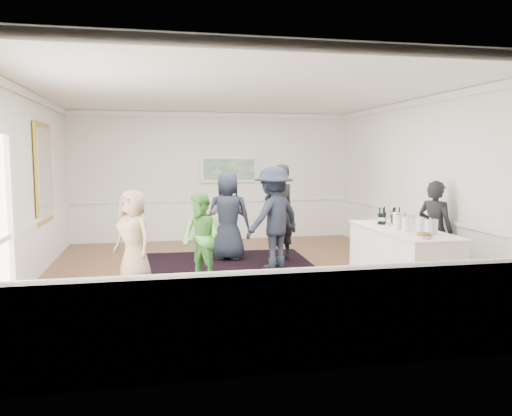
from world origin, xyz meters
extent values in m
plane|color=brown|center=(0.00, 0.00, 0.00)|extent=(8.00, 8.00, 0.00)
cube|color=white|center=(0.00, 0.00, 3.20)|extent=(7.00, 8.00, 0.02)
cube|color=white|center=(-3.50, 0.00, 1.60)|extent=(0.02, 8.00, 3.20)
cube|color=white|center=(3.50, 0.00, 1.60)|extent=(0.02, 8.00, 3.20)
cube|color=white|center=(0.00, 4.00, 1.60)|extent=(7.00, 0.02, 3.20)
cube|color=white|center=(0.00, -4.00, 1.60)|extent=(7.00, 0.02, 3.20)
cube|color=gold|center=(-3.46, 1.30, 1.80)|extent=(0.04, 1.25, 1.85)
cube|color=white|center=(-3.43, 1.30, 1.80)|extent=(0.01, 1.05, 1.65)
cube|color=white|center=(-3.43, -1.08, 1.20)|extent=(0.10, 0.14, 2.40)
cube|color=white|center=(0.40, 3.95, 1.78)|extent=(1.44, 0.05, 0.66)
cube|color=#246234|center=(0.40, 3.92, 1.78)|extent=(1.30, 0.01, 0.52)
cube|color=black|center=(-0.24, -0.01, 0.01)|extent=(3.68, 4.73, 0.02)
cube|color=white|center=(2.43, -1.25, 0.47)|extent=(0.83, 2.30, 0.94)
cube|color=white|center=(2.43, -1.25, 0.94)|extent=(0.89, 2.36, 0.02)
imported|color=black|center=(3.20, -0.93, 0.85)|extent=(0.67, 0.74, 1.71)
imported|color=tan|center=(-1.81, -0.16, 0.78)|extent=(0.88, 0.90, 1.57)
imported|color=#54AE45|center=(-0.70, -0.28, 0.76)|extent=(0.90, 0.93, 1.51)
imported|color=silver|center=(-0.01, 1.50, 0.76)|extent=(0.89, 0.37, 1.51)
imported|color=#1E2432|center=(0.74, 0.55, 0.96)|extent=(1.43, 1.24, 1.92)
imported|color=black|center=(0.99, 1.11, 0.98)|extent=(0.84, 0.71, 1.95)
imported|color=#1E2432|center=(0.00, 1.42, 0.90)|extent=(0.99, 0.77, 1.80)
cylinder|color=#7BBB43|center=(2.34, -1.52, 1.07)|extent=(0.12, 0.12, 0.24)
cylinder|color=#DE415F|center=(2.54, -1.59, 1.07)|extent=(0.12, 0.12, 0.24)
cylinder|color=#77B641|center=(2.30, -1.32, 1.07)|extent=(0.12, 0.12, 0.24)
cylinder|color=beige|center=(2.53, -1.87, 1.07)|extent=(0.12, 0.12, 0.24)
cylinder|color=#B88F2E|center=(2.62, -1.85, 1.07)|extent=(0.12, 0.12, 0.24)
cylinder|color=silver|center=(2.44, -1.06, 1.07)|extent=(0.26, 0.26, 0.25)
imported|color=white|center=(2.29, -2.15, 0.98)|extent=(0.24, 0.24, 0.06)
cylinder|color=olive|center=(2.29, -2.15, 1.01)|extent=(0.19, 0.19, 0.04)
camera|label=1|loc=(-1.45, -8.53, 2.12)|focal=35.00mm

